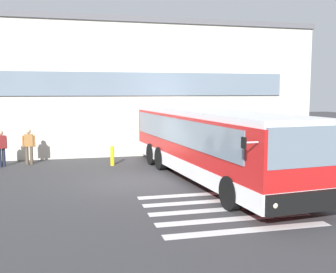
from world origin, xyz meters
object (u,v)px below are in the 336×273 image
Objects in this scene: bus_main_foreground at (210,146)px; passenger_by_doorway at (1,146)px; passenger_at_curb_edge at (29,145)px; safety_bollard_yellow at (112,156)px.

bus_main_foreground reaches higher than passenger_by_doorway.
bus_main_foreground is 8.81m from passenger_at_curb_edge.
bus_main_foreground is at bearing -49.09° from safety_bollard_yellow.
safety_bollard_yellow is at bearing -17.68° from passenger_at_curb_edge.
bus_main_foreground is 5.26m from safety_bollard_yellow.
bus_main_foreground reaches higher than safety_bollard_yellow.
passenger_at_curb_edge is (-7.16, 5.12, -0.41)m from bus_main_foreground.
safety_bollard_yellow is (-3.39, 3.92, -0.89)m from bus_main_foreground.
passenger_at_curb_edge is at bearing 17.24° from passenger_by_doorway.
passenger_by_doorway is at bearing -162.76° from passenger_at_curb_edge.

